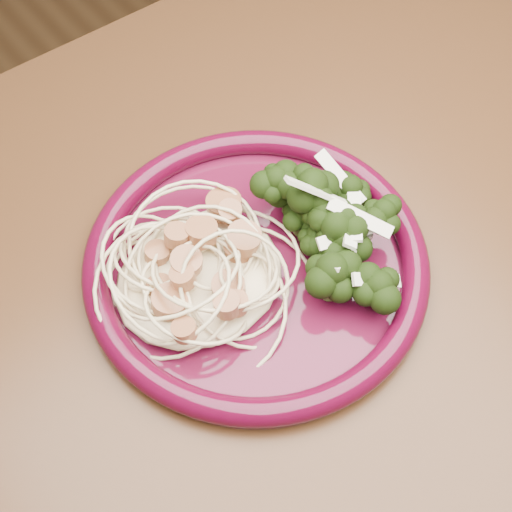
{
  "coord_description": "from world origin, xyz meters",
  "views": [
    {
      "loc": [
        -0.3,
        -0.22,
        1.27
      ],
      "look_at": [
        -0.09,
        0.04,
        0.77
      ],
      "focal_mm": 50.0,
      "sensor_mm": 36.0,
      "label": 1
    }
  ],
  "objects": [
    {
      "name": "dining_table",
      "position": [
        0.0,
        0.0,
        0.65
      ],
      "size": [
        1.2,
        0.8,
        0.75
      ],
      "color": "#472814",
      "rests_on": "ground"
    },
    {
      "name": "dinner_plate",
      "position": [
        -0.09,
        0.04,
        0.76
      ],
      "size": [
        0.37,
        0.37,
        0.02
      ],
      "rotation": [
        0.0,
        0.0,
        -0.3
      ],
      "color": "#450B20",
      "rests_on": "dining_table"
    },
    {
      "name": "spaghetti_pile",
      "position": [
        -0.14,
        0.06,
        0.77
      ],
      "size": [
        0.18,
        0.16,
        0.03
      ],
      "primitive_type": "ellipsoid",
      "rotation": [
        0.0,
        0.0,
        -0.3
      ],
      "color": "beige",
      "rests_on": "dinner_plate"
    },
    {
      "name": "scallop_cluster",
      "position": [
        -0.14,
        0.06,
        0.81
      ],
      "size": [
        0.18,
        0.18,
        0.05
      ],
      "primitive_type": null,
      "rotation": [
        0.0,
        0.0,
        -0.3
      ],
      "color": "#A86A40",
      "rests_on": "spaghetti_pile"
    },
    {
      "name": "broccoli_pile",
      "position": [
        -0.04,
        0.02,
        0.78
      ],
      "size": [
        0.13,
        0.17,
        0.05
      ],
      "primitive_type": "ellipsoid",
      "rotation": [
        0.0,
        0.0,
        -0.3
      ],
      "color": "black",
      "rests_on": "dinner_plate"
    },
    {
      "name": "onion_garnish",
      "position": [
        -0.04,
        0.02,
        0.82
      ],
      "size": [
        0.09,
        0.11,
        0.06
      ],
      "primitive_type": null,
      "rotation": [
        0.0,
        0.0,
        -0.3
      ],
      "color": "white",
      "rests_on": "broccoli_pile"
    }
  ]
}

